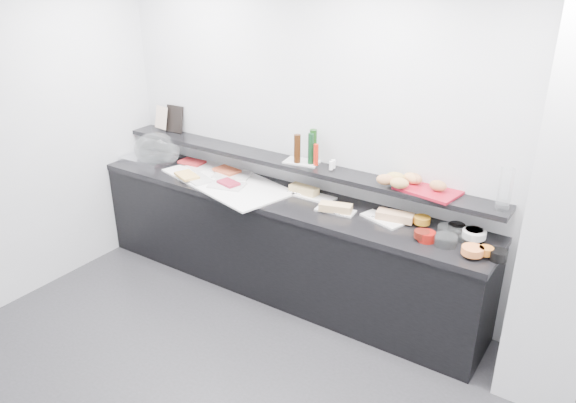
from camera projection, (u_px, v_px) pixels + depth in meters
The scene contains 53 objects.
back_wall at pixel (375, 150), 4.38m from camera, with size 5.00×0.02×2.70m, color silver.
buffet_cabinet at pixel (280, 245), 4.88m from camera, with size 3.60×0.60×0.85m, color black.
counter_top at pixel (280, 198), 4.70m from camera, with size 3.62×0.62×0.05m, color black.
wall_shelf at pixel (291, 164), 4.73m from camera, with size 3.60×0.25×0.04m, color black.
cloche_base at pixel (148, 159), 5.46m from camera, with size 0.47×0.32×0.04m, color silver.
cloche_dome at pixel (157, 150), 5.37m from camera, with size 0.46×0.30×0.34m, color white.
linen_runner at pixel (227, 181), 4.96m from camera, with size 1.25×0.59×0.01m, color white.
platter_meat_a at pixel (198, 166), 5.28m from camera, with size 0.29×0.19×0.01m, color white.
food_meat_a at pixel (192, 162), 5.32m from camera, with size 0.23×0.15×0.02m, color maroon.
platter_salmon at pixel (232, 175), 5.06m from camera, with size 0.33×0.22×0.01m, color silver.
food_salmon at pixel (227, 170), 5.12m from camera, with size 0.24×0.15×0.02m, color #C64A28.
platter_cheese at pixel (198, 179), 4.97m from camera, with size 0.27×0.18×0.01m, color silver.
food_cheese at pixel (187, 175), 5.00m from camera, with size 0.23×0.15×0.02m, color #ECB95B.
platter_meat_b at pixel (227, 185), 4.84m from camera, with size 0.30×0.20×0.01m, color silver.
food_meat_b at pixel (229, 183), 4.84m from camera, with size 0.19×0.12×0.02m, color maroon.
sandwich_plate_left at pixel (314, 197), 4.65m from camera, with size 0.36×0.15×0.01m, color white.
sandwich_food_left at pixel (304, 190), 4.69m from camera, with size 0.25×0.10×0.06m, color tan.
tongs_left at pixel (295, 193), 4.70m from camera, with size 0.01×0.01×0.16m, color silver.
sandwich_plate_mid at pixel (335, 211), 4.40m from camera, with size 0.31×0.13×0.01m, color white.
sandwich_food_mid at pixel (336, 208), 4.36m from camera, with size 0.25×0.10×0.06m, color tan.
tongs_mid at pixel (338, 214), 4.31m from camera, with size 0.01×0.01×0.16m, color #AFB1B6.
sandwich_plate_right at pixel (382, 219), 4.26m from camera, with size 0.34×0.14×0.01m, color white.
sandwich_food_right at pixel (395, 216), 4.22m from camera, with size 0.28×0.11×0.06m, color tan.
tongs_right at pixel (378, 218), 4.25m from camera, with size 0.01×0.01×0.16m, color #B9BBC0.
bowl_glass_fruit at pixel (448, 231), 4.02m from camera, with size 0.15×0.15×0.07m, color white.
fill_glass_fruit at pixel (422, 220), 4.16m from camera, with size 0.12×0.12×0.05m, color orange.
bowl_black_jam at pixel (456, 229), 4.05m from camera, with size 0.12×0.12×0.07m, color black.
fill_black_jam at pixel (474, 233), 3.97m from camera, with size 0.12×0.12×0.05m, color #611F0D.
bowl_glass_cream at pixel (465, 235), 3.97m from camera, with size 0.17×0.17×0.07m, color white.
fill_glass_cream at pixel (474, 234), 3.95m from camera, with size 0.17×0.17×0.05m, color white.
bowl_red_jam at pixel (427, 237), 3.94m from camera, with size 0.12×0.12×0.07m, color maroon.
fill_red_jam at pixel (422, 234), 3.95m from camera, with size 0.11×0.11×0.05m, color #51120B.
bowl_glass_salmon at pixel (446, 240), 3.89m from camera, with size 0.16×0.16×0.07m, color white.
fill_glass_salmon at pixel (473, 251), 3.73m from camera, with size 0.15×0.15×0.05m, color orange.
bowl_black_fruit at pixel (498, 255), 3.70m from camera, with size 0.12×0.12×0.07m, color black.
fill_black_fruit at pixel (486, 251), 3.73m from camera, with size 0.10×0.10×0.05m, color orange.
framed_print at pixel (174, 119), 5.44m from camera, with size 0.19×0.02×0.26m, color black.
print_art at pixel (161, 118), 5.49m from camera, with size 0.17×0.00×0.22m, color beige.
condiment_tray at pixel (302, 162), 4.69m from camera, with size 0.29×0.18×0.01m, color silver.
bottle_green_a at pixel (311, 149), 4.59m from camera, with size 0.05×0.05×0.26m, color #0D3217.
bottle_brown at pixel (297, 149), 4.62m from camera, with size 0.06×0.06×0.24m, color #351A09.
bottle_green_b at pixel (313, 146), 4.62m from camera, with size 0.06×0.06×0.28m, color #123D10.
bottle_hot at pixel (316, 155), 4.57m from camera, with size 0.04×0.04×0.18m, color red.
shaker_salt at pixel (331, 166), 4.49m from camera, with size 0.03×0.03×0.07m, color white.
shaker_pepper at pixel (333, 164), 4.53m from camera, with size 0.04×0.04×0.07m, color white.
bread_tray at pixel (429, 190), 4.14m from camera, with size 0.45×0.31×0.02m, color maroon.
bread_roll_nw at pixel (411, 178), 4.21m from camera, with size 0.14×0.09×0.08m, color tan.
bread_roll_n at pixel (415, 179), 4.20m from camera, with size 0.13×0.08×0.08m, color #AC6B41.
bread_roll_sw at pixel (385, 180), 4.18m from camera, with size 0.13×0.08×0.08m, color #C37E4A.
bread_roll_s at pixel (399, 183), 4.12m from camera, with size 0.14×0.09×0.08m, color tan.
bread_roll_midw at pixel (395, 177), 4.22m from camera, with size 0.15×0.10×0.08m, color #B89446.
bread_roll_mide at pixel (438, 186), 4.07m from camera, with size 0.13×0.08×0.08m, color #AF7243.
carafe at pixel (505, 189), 3.78m from camera, with size 0.10×0.10×0.30m, color white.
Camera 1 is at (1.74, -1.84, 2.77)m, focal length 35.00 mm.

